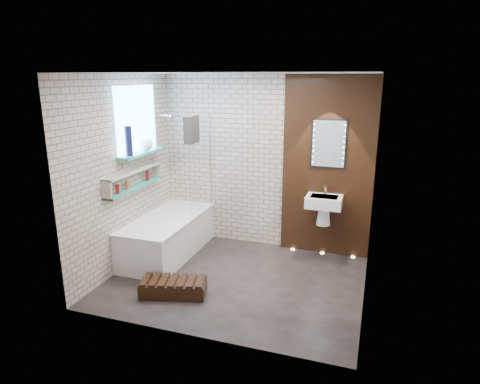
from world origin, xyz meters
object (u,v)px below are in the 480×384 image
(bath_screen, at_px, (200,166))
(led_mirror, at_px, (329,144))
(bathtub, at_px, (168,236))
(walnut_step, at_px, (174,288))
(washbasin, at_px, (324,206))

(bath_screen, relative_size, led_mirror, 2.00)
(bathtub, relative_size, bath_screen, 1.24)
(bathtub, bearing_deg, walnut_step, -59.32)
(bathtub, bearing_deg, washbasin, 16.01)
(bathtub, height_order, led_mirror, led_mirror)
(walnut_step, bearing_deg, bathtub, 120.68)
(washbasin, relative_size, walnut_step, 0.74)
(bath_screen, xyz_separation_m, washbasin, (1.82, 0.18, -0.49))
(bath_screen, distance_m, walnut_step, 1.93)
(bathtub, xyz_separation_m, bath_screen, (0.35, 0.44, 0.99))
(walnut_step, bearing_deg, led_mirror, 49.82)
(washbasin, height_order, led_mirror, led_mirror)
(bathtub, height_order, washbasin, washbasin)
(bathtub, height_order, bath_screen, bath_screen)
(washbasin, height_order, walnut_step, washbasin)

